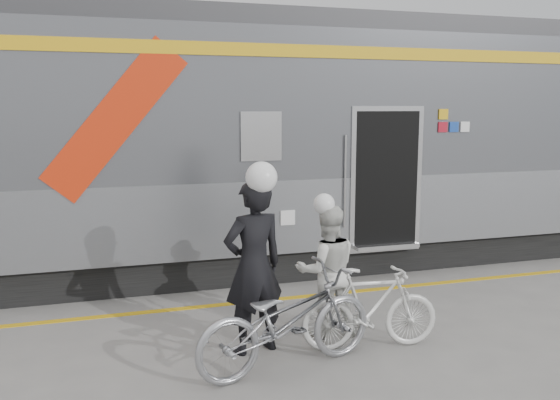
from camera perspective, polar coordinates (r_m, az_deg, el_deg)
name	(u,v)px	position (r m, az deg, el deg)	size (l,w,h in m)	color
ground	(327,363)	(6.47, 4.51, -15.41)	(90.00, 90.00, 0.00)	slate
train	(226,144)	(9.90, -5.22, 5.40)	(24.00, 3.17, 4.10)	black
safety_strip	(270,300)	(8.37, -1.00, -9.59)	(24.00, 0.12, 0.01)	gold
man	(254,266)	(6.45, -2.56, -6.40)	(0.70, 0.46, 1.92)	black
bicycle_left	(287,320)	(6.13, 0.65, -11.47)	(0.70, 2.02, 1.06)	#96989D
woman	(327,271)	(6.99, 4.54, -6.80)	(0.75, 0.59, 1.55)	silver
bicycle_right	(370,308)	(6.72, 8.69, -10.26)	(0.44, 1.56, 0.94)	silver
helmet_man	(253,162)	(6.24, -2.63, 3.63)	(0.33, 0.33, 0.33)	white
helmet_woman	(328,195)	(6.80, 4.64, 0.49)	(0.25, 0.25, 0.25)	white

